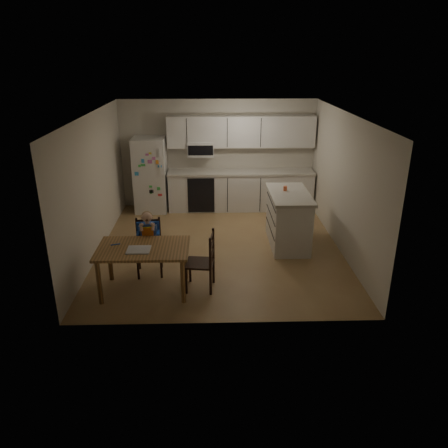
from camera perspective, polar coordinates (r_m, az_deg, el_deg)
room at (r=8.38m, az=-0.61°, el=6.13°), size 4.52×5.01×2.51m
refrigerator at (r=10.19m, az=-9.58°, el=6.33°), size 0.72×0.70×1.70m
kitchen_run at (r=10.20m, az=2.04°, el=6.78°), size 3.37×0.62×2.15m
kitchen_island at (r=8.39m, az=8.39°, el=0.67°), size 0.73×1.40×1.03m
red_cup at (r=8.35m, az=8.00°, el=4.63°), size 0.07×0.07×0.09m
dining_table at (r=6.74m, az=-10.49°, el=-3.79°), size 1.38×0.89×0.74m
napkin at (r=6.61m, az=-11.09°, el=-3.32°), size 0.34×0.30×0.01m
toddler_spoon at (r=6.86m, az=-14.09°, el=-2.62°), size 0.12×0.06×0.02m
chair_booster at (r=7.28m, az=-9.86°, el=-1.54°), size 0.45×0.45×1.10m
chair_side at (r=6.74m, az=-2.40°, el=-4.40°), size 0.47×0.47×0.95m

